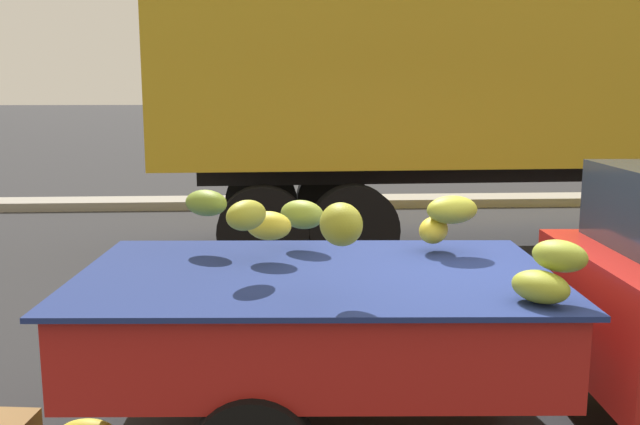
{
  "coord_description": "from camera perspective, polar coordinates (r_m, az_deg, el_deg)",
  "views": [
    {
      "loc": [
        -1.7,
        -4.28,
        2.17
      ],
      "look_at": [
        -1.43,
        0.32,
        1.36
      ],
      "focal_mm": 38.76,
      "sensor_mm": 36.0,
      "label": 1
    }
  ],
  "objects": [
    {
      "name": "semi_trailer",
      "position": [
        10.32,
        22.11,
        11.33
      ],
      "size": [
        12.08,
        2.97,
        3.95
      ],
      "rotation": [
        0.0,
        0.0,
        0.03
      ],
      "color": "gold",
      "rests_on": "ground"
    },
    {
      "name": "curb_strip",
      "position": [
        13.32,
        4.04,
        0.93
      ],
      "size": [
        80.0,
        0.8,
        0.16
      ],
      "primitive_type": "cube",
      "color": "gray",
      "rests_on": "ground"
    },
    {
      "name": "ground",
      "position": [
        5.09,
        17.22,
        -15.72
      ],
      "size": [
        220.0,
        220.0,
        0.0
      ],
      "primitive_type": "plane",
      "color": "#28282B"
    }
  ]
}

